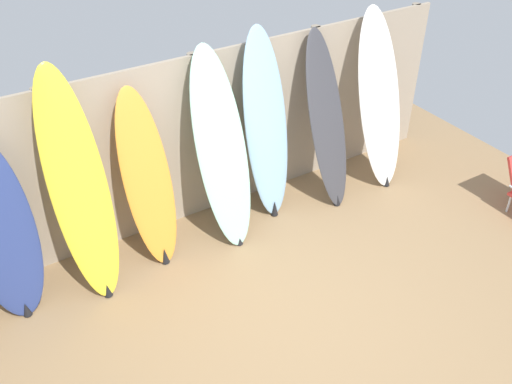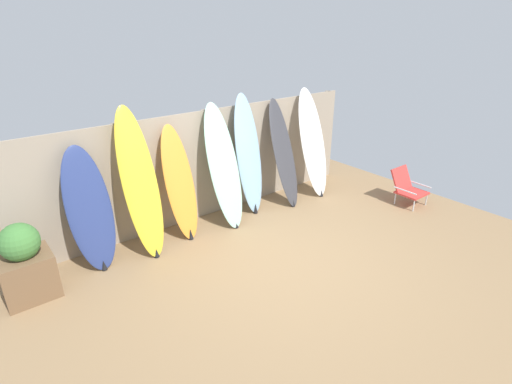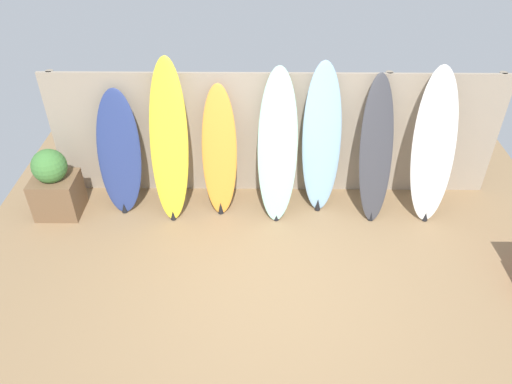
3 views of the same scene
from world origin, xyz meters
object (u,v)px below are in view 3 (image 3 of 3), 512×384
Objects in this scene: surfboard_charcoal_5 at (376,151)px; surfboard_skyblue_4 at (322,141)px; surfboard_navy_0 at (119,153)px; surfboard_yellow_1 at (169,143)px; surfboard_orange_2 at (219,152)px; surfboard_seafoam_3 at (278,147)px; planter_box at (55,185)px; surfboard_white_6 at (434,147)px.

surfboard_skyblue_4 is at bearing 171.12° from surfboard_charcoal_5.
surfboard_yellow_1 is (0.69, -0.07, 0.21)m from surfboard_navy_0.
surfboard_seafoam_3 is (0.76, -0.05, 0.12)m from surfboard_orange_2.
surfboard_orange_2 is (1.33, -0.01, 0.03)m from surfboard_navy_0.
surfboard_seafoam_3 is 1.99× the size of planter_box.
surfboard_seafoam_3 is 0.59m from surfboard_skyblue_4.
surfboard_navy_0 is 0.80× the size of surfboard_yellow_1.
surfboard_yellow_1 is at bearing -176.66° from surfboard_skyblue_4.
surfboard_orange_2 is 0.92× the size of surfboard_charcoal_5.
surfboard_orange_2 reaches higher than planter_box.
planter_box is at bearing -174.69° from surfboard_orange_2.
surfboard_skyblue_4 is at bearing 2.10° from surfboard_orange_2.
surfboard_navy_0 is 0.73m from surfboard_yellow_1.
surfboard_seafoam_3 is 1.28m from surfboard_charcoal_5.
surfboard_skyblue_4 is (2.66, 0.04, 0.19)m from surfboard_navy_0.
surfboard_white_6 is at bearing -4.22° from surfboard_skyblue_4.
surfboard_skyblue_4 reaches higher than surfboard_orange_2.
planter_box is (-0.87, -0.21, -0.37)m from surfboard_navy_0.
surfboard_seafoam_3 is 0.96× the size of surfboard_skyblue_4.
surfboard_seafoam_3 is at bearing -3.96° from surfboard_orange_2.
surfboard_yellow_1 is 2.67m from surfboard_charcoal_5.
surfboard_orange_2 is 2.04m from surfboard_charcoal_5.
surfboard_seafoam_3 is (2.09, -0.06, 0.15)m from surfboard_navy_0.
surfboard_skyblue_4 is (0.58, 0.10, 0.04)m from surfboard_seafoam_3.
surfboard_skyblue_4 is at bearing 175.78° from surfboard_white_6.
surfboard_orange_2 is at bearing -0.32° from surfboard_navy_0.
surfboard_orange_2 is at bearing -177.90° from surfboard_skyblue_4.
surfboard_navy_0 is 0.97m from planter_box.
surfboard_white_6 reaches higher than surfboard_orange_2.
planter_box is at bearing -178.05° from surfboard_charcoal_5.
surfboard_orange_2 is 0.77m from surfboard_seafoam_3.
surfboard_navy_0 is 3.37m from surfboard_charcoal_5.
surfboard_seafoam_3 is at bearing -1.65° from surfboard_navy_0.
surfboard_navy_0 is 0.81× the size of surfboard_skyblue_4.
surfboard_skyblue_4 reaches higher than planter_box.
surfboard_seafoam_3 is 0.98× the size of surfboard_white_6.
planter_box is (-2.20, -0.20, -0.40)m from surfboard_orange_2.
surfboard_skyblue_4 is 3.59m from planter_box.
surfboard_navy_0 reaches higher than planter_box.
planter_box is at bearing -174.95° from surfboard_yellow_1.
surfboard_yellow_1 reaches higher than surfboard_charcoal_5.
surfboard_charcoal_5 reaches higher than planter_box.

